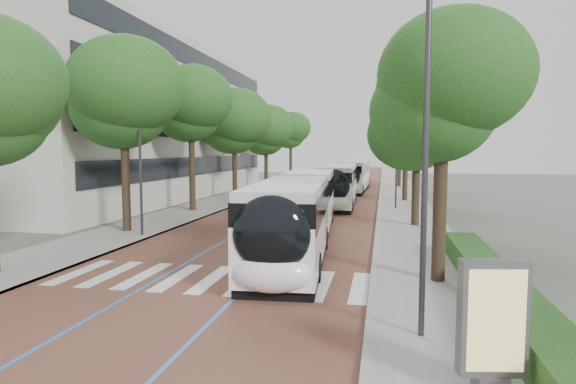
{
  "coord_description": "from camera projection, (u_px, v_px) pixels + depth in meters",
  "views": [
    {
      "loc": [
        5.88,
        -14.21,
        4.4
      ],
      "look_at": [
        1.41,
        8.25,
        2.4
      ],
      "focal_mm": 30.0,
      "sensor_mm": 36.0,
      "label": 1
    }
  ],
  "objects": [
    {
      "name": "ground",
      "position": [
        195.0,
        288.0,
        15.42
      ],
      "size": [
        160.0,
        160.0,
        0.0
      ],
      "primitive_type": "plane",
      "color": "#51544C",
      "rests_on": "ground"
    },
    {
      "name": "road",
      "position": [
        330.0,
        189.0,
        54.5
      ],
      "size": [
        11.0,
        140.0,
        0.02
      ],
      "primitive_type": "cube",
      "color": "brown",
      "rests_on": "ground"
    },
    {
      "name": "sidewalk_left",
      "position": [
        266.0,
        187.0,
        55.95
      ],
      "size": [
        4.0,
        140.0,
        0.12
      ],
      "primitive_type": "cube",
      "color": "gray",
      "rests_on": "ground"
    },
    {
      "name": "sidewalk_right",
      "position": [
        398.0,
        189.0,
        53.03
      ],
      "size": [
        4.0,
        140.0,
        0.12
      ],
      "primitive_type": "cube",
      "color": "gray",
      "rests_on": "ground"
    },
    {
      "name": "kerb_left",
      "position": [
        282.0,
        188.0,
        55.58
      ],
      "size": [
        0.2,
        140.0,
        0.14
      ],
      "primitive_type": "cube",
      "color": "gray",
      "rests_on": "ground"
    },
    {
      "name": "kerb_right",
      "position": [
        381.0,
        189.0,
        53.4
      ],
      "size": [
        0.2,
        140.0,
        0.14
      ],
      "primitive_type": "cube",
      "color": "gray",
      "rests_on": "ground"
    },
    {
      "name": "zebra_crossing",
      "position": [
        212.0,
        279.0,
        16.35
      ],
      "size": [
        10.55,
        3.6,
        0.01
      ],
      "color": "silver",
      "rests_on": "ground"
    },
    {
      "name": "lane_line_left",
      "position": [
        316.0,
        189.0,
        54.81
      ],
      "size": [
        0.12,
        126.0,
        0.01
      ],
      "primitive_type": "cube",
      "color": "blue",
      "rests_on": "road"
    },
    {
      "name": "lane_line_right",
      "position": [
        345.0,
        189.0,
        54.18
      ],
      "size": [
        0.12,
        126.0,
        0.01
      ],
      "primitive_type": "cube",
      "color": "blue",
      "rests_on": "road"
    },
    {
      "name": "office_building",
      "position": [
        114.0,
        123.0,
        45.95
      ],
      "size": [
        18.11,
        40.0,
        14.0
      ],
      "color": "#BCB9AE",
      "rests_on": "ground"
    },
    {
      "name": "hedge",
      "position": [
        497.0,
        288.0,
        13.6
      ],
      "size": [
        1.2,
        14.0,
        0.8
      ],
      "primitive_type": "cube",
      "color": "#183B14",
      "rests_on": "sidewalk_right"
    },
    {
      "name": "streetlight_near",
      "position": [
        418.0,
        131.0,
        10.78
      ],
      "size": [
        1.82,
        0.2,
        8.0
      ],
      "color": "#323234",
      "rests_on": "sidewalk_right"
    },
    {
      "name": "streetlight_far",
      "position": [
        394.0,
        144.0,
        35.2
      ],
      "size": [
        1.82,
        0.2,
        8.0
      ],
      "color": "#323234",
      "rests_on": "sidewalk_right"
    },
    {
      "name": "lamp_post_left",
      "position": [
        140.0,
        156.0,
        24.06
      ],
      "size": [
        0.14,
        0.14,
        8.0
      ],
      "primitive_type": "cylinder",
      "color": "#323234",
      "rests_on": "sidewalk_left"
    },
    {
      "name": "trees_left",
      "position": [
        226.0,
        122.0,
        41.25
      ],
      "size": [
        6.19,
        60.27,
        9.74
      ],
      "color": "black",
      "rests_on": "ground"
    },
    {
      "name": "trees_right",
      "position": [
        410.0,
        130.0,
        34.99
      ],
      "size": [
        5.9,
        46.89,
        8.48
      ],
      "color": "black",
      "rests_on": "ground"
    },
    {
      "name": "lead_bus",
      "position": [
        300.0,
        211.0,
        22.06
      ],
      "size": [
        3.84,
        18.53,
        3.2
      ],
      "rotation": [
        0.0,
        0.0,
        0.07
      ],
      "color": "black",
      "rests_on": "ground"
    },
    {
      "name": "bus_queued_0",
      "position": [
        338.0,
        186.0,
        37.7
      ],
      "size": [
        2.87,
        12.46,
        3.2
      ],
      "rotation": [
        0.0,
        0.0,
        0.03
      ],
      "color": "white",
      "rests_on": "ground"
    },
    {
      "name": "bus_queued_1",
      "position": [
        353.0,
        176.0,
        50.63
      ],
      "size": [
        2.9,
        12.47,
        3.2
      ],
      "rotation": [
        0.0,
        0.0,
        -0.03
      ],
      "color": "white",
      "rests_on": "ground"
    },
    {
      "name": "bus_queued_2",
      "position": [
        360.0,
        171.0,
        63.21
      ],
      "size": [
        2.8,
        12.45,
        3.2
      ],
      "rotation": [
        0.0,
        0.0,
        0.02
      ],
      "color": "white",
      "rests_on": "ground"
    },
    {
      "name": "ad_panel",
      "position": [
        492.0,
        324.0,
        8.35
      ],
      "size": [
        1.2,
        0.53,
        2.41
      ],
      "rotation": [
        0.0,
        0.0,
        0.18
      ],
      "color": "#59595B",
      "rests_on": "sidewalk_right"
    }
  ]
}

